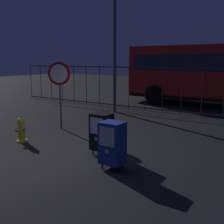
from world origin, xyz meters
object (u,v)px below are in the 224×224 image
at_px(newspaper_box_secondary, 102,132).
at_px(street_light_near_left, 115,24).
at_px(newspaper_box_primary, 112,143).
at_px(stop_sign, 59,81).
at_px(fire_hydrant, 21,130).

relative_size(newspaper_box_secondary, street_light_near_left, 0.16).
height_order(newspaper_box_primary, stop_sign, stop_sign).
bearing_deg(street_light_near_left, newspaper_box_secondary, -60.61).
relative_size(newspaper_box_primary, newspaper_box_secondary, 1.00).
height_order(fire_hydrant, street_light_near_left, street_light_near_left).
bearing_deg(fire_hydrant, newspaper_box_secondary, 8.93).
bearing_deg(street_light_near_left, stop_sign, -87.99).
bearing_deg(fire_hydrant, stop_sign, 93.62).
height_order(newspaper_box_secondary, street_light_near_left, street_light_near_left).
bearing_deg(street_light_near_left, fire_hydrant, -87.47).
relative_size(newspaper_box_secondary, stop_sign, 0.46).
height_order(fire_hydrant, newspaper_box_secondary, newspaper_box_secondary).
bearing_deg(newspaper_box_primary, fire_hydrant, 175.84).
distance_m(fire_hydrant, stop_sign, 2.12).
height_order(newspaper_box_secondary, stop_sign, stop_sign).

